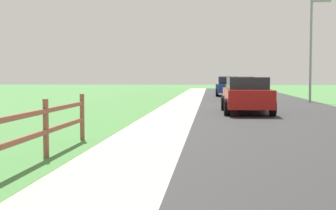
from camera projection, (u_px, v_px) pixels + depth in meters
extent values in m
plane|color=#457D3E|center=(200.00, 105.00, 26.21)|extent=(120.00, 120.00, 0.00)
cube|color=#2B2B2B|center=(261.00, 103.00, 27.89)|extent=(7.00, 66.00, 0.01)
cube|color=#B29D92|center=(150.00, 103.00, 28.46)|extent=(6.00, 66.00, 0.01)
cube|color=#457D3E|center=(124.00, 103.00, 28.60)|extent=(5.00, 66.00, 0.00)
cylinder|color=brown|center=(46.00, 129.00, 9.27)|extent=(0.11, 0.11, 1.14)
cylinder|color=brown|center=(82.00, 117.00, 11.87)|extent=(0.11, 0.11, 1.14)
cube|color=maroon|center=(246.00, 97.00, 20.61)|extent=(1.88, 4.92, 0.74)
cube|color=#1E232B|center=(247.00, 83.00, 20.42)|extent=(1.63, 2.60, 0.49)
cylinder|color=black|center=(273.00, 107.00, 19.05)|extent=(0.23, 0.69, 0.68)
cylinder|color=black|center=(227.00, 107.00, 19.18)|extent=(0.23, 0.69, 0.68)
cylinder|color=black|center=(263.00, 103.00, 22.08)|extent=(0.23, 0.69, 0.68)
cylinder|color=black|center=(224.00, 103.00, 22.20)|extent=(0.23, 0.69, 0.68)
cube|color=black|center=(240.00, 91.00, 30.77)|extent=(1.80, 4.85, 0.73)
cube|color=#1E232B|center=(240.00, 81.00, 30.86)|extent=(1.58, 2.06, 0.52)
cylinder|color=black|center=(257.00, 97.00, 29.21)|extent=(0.22, 0.65, 0.65)
cylinder|color=black|center=(227.00, 97.00, 29.37)|extent=(0.22, 0.65, 0.65)
cylinder|color=black|center=(252.00, 95.00, 32.20)|extent=(0.22, 0.65, 0.65)
cylinder|color=black|center=(225.00, 95.00, 32.36)|extent=(0.22, 0.65, 0.65)
cube|color=navy|center=(229.00, 88.00, 38.16)|extent=(1.89, 4.58, 0.67)
cube|color=#1E232B|center=(229.00, 80.00, 38.02)|extent=(1.65, 2.22, 0.53)
cylinder|color=black|center=(242.00, 92.00, 36.68)|extent=(0.23, 0.68, 0.68)
cylinder|color=black|center=(217.00, 92.00, 36.86)|extent=(0.23, 0.68, 0.68)
cylinder|color=black|center=(240.00, 91.00, 39.49)|extent=(0.23, 0.68, 0.68)
cylinder|color=black|center=(217.00, 91.00, 39.67)|extent=(0.23, 0.68, 0.68)
cube|color=#C6B793|center=(227.00, 85.00, 47.35)|extent=(2.03, 4.33, 0.65)
cube|color=#1E232B|center=(227.00, 79.00, 47.46)|extent=(1.75, 2.34, 0.55)
cylinder|color=black|center=(238.00, 89.00, 45.99)|extent=(0.24, 0.77, 0.76)
cylinder|color=black|center=(218.00, 88.00, 46.10)|extent=(0.24, 0.77, 0.76)
cylinder|color=black|center=(236.00, 88.00, 48.63)|extent=(0.24, 0.77, 0.76)
cylinder|color=black|center=(217.00, 88.00, 48.74)|extent=(0.24, 0.77, 0.76)
cylinder|color=gray|center=(311.00, 51.00, 28.57)|extent=(0.14, 0.14, 6.13)
cube|color=#999999|center=(321.00, 1.00, 28.34)|extent=(1.10, 0.20, 0.14)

